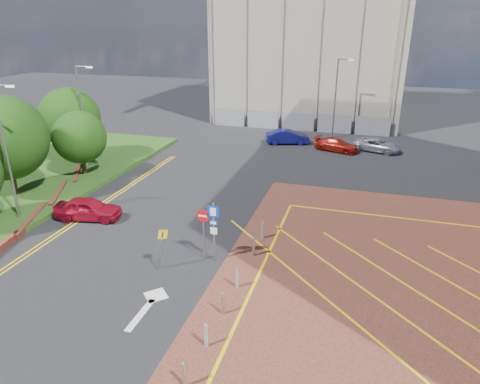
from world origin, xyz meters
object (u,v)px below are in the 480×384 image
at_px(car_red_back, 336,145).
at_px(tree_d, 70,118).
at_px(tree_b, 4,138).
at_px(warning_sign, 161,244).
at_px(lamp_left_near, 6,148).
at_px(lamp_back, 336,96).
at_px(lamp_left_far, 83,112).
at_px(tree_c, 80,137).
at_px(sign_cluster, 210,226).
at_px(car_red_left, 88,209).
at_px(car_blue_back, 287,137).
at_px(car_silver_back, 377,145).

bearing_deg(car_red_back, tree_d, 131.86).
height_order(tree_b, warning_sign, tree_b).
height_order(tree_b, car_red_back, tree_b).
height_order(lamp_left_near, lamp_back, lamp_left_near).
relative_size(lamp_left_far, car_red_back, 1.95).
distance_m(tree_b, lamp_left_far, 7.10).
height_order(tree_c, lamp_back, lamp_back).
bearing_deg(lamp_left_near, tree_b, 135.75).
bearing_deg(sign_cluster, car_red_back, 78.39).
distance_m(lamp_left_near, car_red_left, 5.70).
xyz_separation_m(sign_cluster, car_red_back, (4.51, 21.96, -1.36)).
bearing_deg(lamp_left_far, lamp_back, 40.86).
xyz_separation_m(warning_sign, car_blue_back, (1.56, 24.80, -0.72)).
distance_m(tree_b, sign_cluster, 16.46).
xyz_separation_m(tree_c, car_silver_back, (21.97, 13.93, -2.60)).
distance_m(tree_c, car_silver_back, 26.15).
distance_m(tree_d, car_silver_back, 27.45).
xyz_separation_m(lamp_left_far, car_red_left, (5.81, -8.53, -3.97)).
xyz_separation_m(lamp_left_far, warning_sign, (12.79, -12.59, -3.23)).
distance_m(lamp_left_far, sign_cluster, 18.58).
bearing_deg(car_silver_back, lamp_back, 63.18).
bearing_deg(car_red_back, car_red_left, 162.26).
xyz_separation_m(tree_b, car_blue_back, (15.43, 19.21, -3.53)).
relative_size(lamp_left_far, car_blue_back, 1.87).
xyz_separation_m(tree_c, sign_cluster, (13.80, -9.02, -1.24)).
xyz_separation_m(lamp_left_near, car_red_left, (3.81, 1.47, -3.97)).
bearing_deg(car_blue_back, lamp_left_far, 113.54).
relative_size(tree_d, car_red_back, 1.48).
bearing_deg(tree_b, tree_d, 97.13).
bearing_deg(warning_sign, car_silver_back, 67.63).
bearing_deg(tree_d, lamp_left_far, -25.68).
xyz_separation_m(tree_c, car_blue_back, (13.43, 14.21, -2.49)).
bearing_deg(car_red_left, tree_d, 28.71).
height_order(tree_d, car_blue_back, tree_d).
distance_m(tree_b, car_red_back, 27.34).
relative_size(tree_b, warning_sign, 2.99).
xyz_separation_m(lamp_left_near, car_blue_back, (12.35, 22.21, -3.95)).
bearing_deg(warning_sign, car_blue_back, 86.41).
xyz_separation_m(lamp_left_near, sign_cluster, (12.72, -1.02, -2.71)).
relative_size(sign_cluster, car_red_left, 0.79).
bearing_deg(car_red_back, warning_sign, -178.45).
bearing_deg(tree_b, sign_cluster, -14.26).
bearing_deg(sign_cluster, car_silver_back, 70.40).
distance_m(tree_c, warning_sign, 16.01).
distance_m(warning_sign, car_red_left, 8.12).
distance_m(lamp_back, car_blue_back, 6.70).
height_order(lamp_left_near, car_blue_back, lamp_left_near).
height_order(lamp_back, car_red_left, lamp_back).
bearing_deg(tree_b, car_red_left, -12.52).
bearing_deg(car_red_back, car_silver_back, -58.02).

